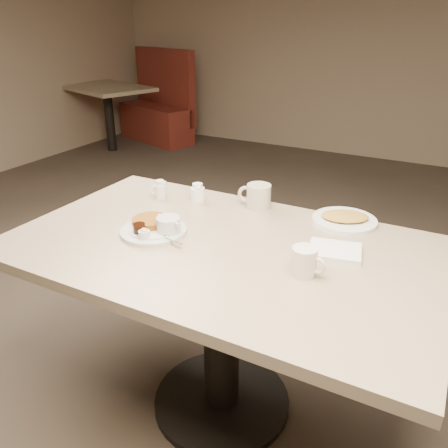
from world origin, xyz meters
The scene contains 10 objects.
room centered at (0.00, 0.00, 1.40)m, with size 7.04×8.04×2.84m.
diner_table centered at (0.00, 0.00, 0.58)m, with size 1.50×0.90×0.75m.
main_plate centered at (-0.26, -0.03, 0.77)m, with size 0.32×0.31×0.07m.
coffee_mug_near centered at (0.32, -0.06, 0.80)m, with size 0.12×0.09×0.09m.
napkin centered at (0.37, 0.12, 0.76)m, with size 0.20×0.17×0.02m.
coffee_mug_far centered at (-0.03, 0.37, 0.80)m, with size 0.15×0.11×0.10m.
creamer_left centered at (-0.45, 0.27, 0.79)m, with size 0.07×0.06×0.08m.
creamer_right centered at (-0.28, 0.31, 0.79)m, with size 0.08×0.08×0.08m.
hash_plate centered at (0.33, 0.39, 0.76)m, with size 0.33×0.33×0.04m.
booth_back_left centered at (-2.84, 3.45, 0.41)m, with size 1.39×1.51×1.12m.
Camera 1 is at (0.67, -1.23, 1.48)m, focal length 36.14 mm.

